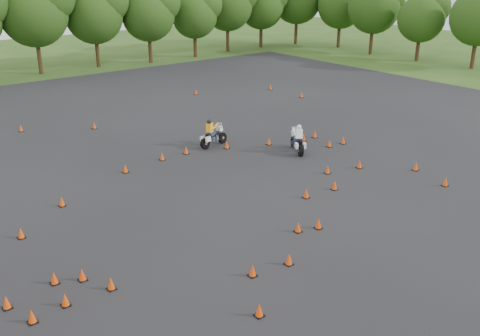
{
  "coord_description": "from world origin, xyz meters",
  "views": [
    {
      "loc": [
        -15.26,
        -15.29,
        10.65
      ],
      "look_at": [
        0.0,
        4.0,
        1.2
      ],
      "focal_mm": 40.0,
      "sensor_mm": 36.0,
      "label": 1
    }
  ],
  "objects": [
    {
      "name": "rider_white",
      "position": [
        6.34,
        6.48,
        0.87
      ],
      "size": [
        1.69,
        2.31,
        1.74
      ],
      "primitive_type": null,
      "rotation": [
        0.0,
        0.0,
        1.07
      ],
      "color": "white",
      "rests_on": "ground"
    },
    {
      "name": "treeline",
      "position": [
        5.52,
        34.82,
        4.6
      ],
      "size": [
        86.88,
        32.52,
        10.56
      ],
      "color": "#244313",
      "rests_on": "ground"
    },
    {
      "name": "traffic_cones",
      "position": [
        -0.62,
        5.3,
        0.23
      ],
      "size": [
        36.1,
        32.91,
        0.45
      ],
      "color": "#E54509",
      "rests_on": "asphalt_pad"
    },
    {
      "name": "rider_yellow",
      "position": [
        3.06,
        10.44,
        0.86
      ],
      "size": [
        2.3,
        1.09,
        1.71
      ],
      "primitive_type": null,
      "rotation": [
        0.0,
        0.0,
        0.19
      ],
      "color": "#FFA616",
      "rests_on": "ground"
    },
    {
      "name": "ground",
      "position": [
        0.0,
        0.0,
        0.0
      ],
      "size": [
        140.0,
        140.0,
        0.0
      ],
      "primitive_type": "plane",
      "color": "#2D5119",
      "rests_on": "ground"
    },
    {
      "name": "asphalt_pad",
      "position": [
        0.0,
        6.0,
        0.01
      ],
      "size": [
        62.0,
        62.0,
        0.0
      ],
      "primitive_type": "plane",
      "color": "black",
      "rests_on": "ground"
    }
  ]
}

